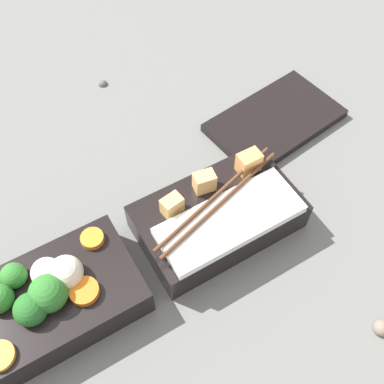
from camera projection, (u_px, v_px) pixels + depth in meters
The scene contains 6 objects.
ground_plane at pixel (132, 263), 0.57m from camera, with size 3.00×3.00×0.00m, color slate.
bento_tray_vegetable at pixel (49, 299), 0.51m from camera, with size 0.21×0.12×0.08m.
bento_tray_rice at pixel (219, 216), 0.58m from camera, with size 0.21×0.12×0.08m.
bento_lid at pixel (275, 121), 0.70m from camera, with size 0.20×0.12×0.01m, color black.
pebble_0 at pixel (103, 83), 0.75m from camera, with size 0.02×0.02×0.02m, color #595651.
pebble_1 at pixel (382, 328), 0.52m from camera, with size 0.02×0.02×0.02m, color #7A6B5B.
Camera 1 is at (-0.06, -0.25, 0.52)m, focal length 42.00 mm.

